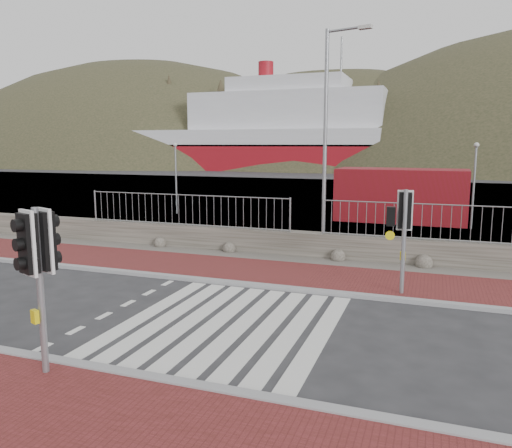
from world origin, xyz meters
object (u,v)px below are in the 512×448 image
at_px(ferry, 250,136).
at_px(streetlight, 329,131).
at_px(traffic_signal_near, 38,256).
at_px(shipping_container, 401,195).
at_px(traffic_signal_far, 403,220).

distance_m(ferry, streetlight, 64.93).
bearing_deg(traffic_signal_near, ferry, 127.94).
relative_size(traffic_signal_near, shipping_container, 0.45).
bearing_deg(traffic_signal_near, streetlight, 97.69).
height_order(ferry, streetlight, ferry).
height_order(traffic_signal_near, traffic_signal_far, traffic_signal_near).
height_order(ferry, traffic_signal_far, ferry).
xyz_separation_m(traffic_signal_near, shipping_container, (4.62, 20.79, -0.77)).
bearing_deg(ferry, traffic_signal_near, -72.41).
relative_size(traffic_signal_far, streetlight, 0.36).
bearing_deg(streetlight, traffic_signal_far, -42.04).
xyz_separation_m(traffic_signal_near, traffic_signal_far, (5.54, 6.99, -0.08)).
xyz_separation_m(traffic_signal_far, streetlight, (-2.96, 4.51, 2.44)).
distance_m(ferry, shipping_container, 57.56).
bearing_deg(streetlight, traffic_signal_near, -87.92).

